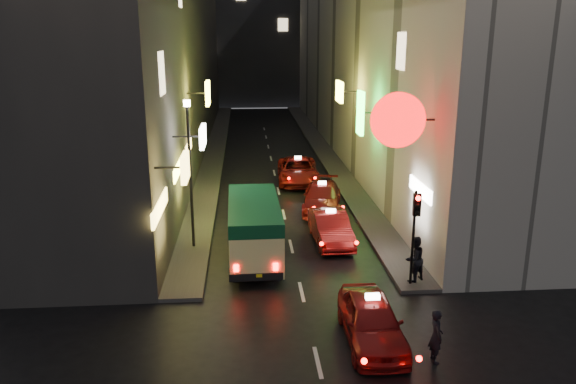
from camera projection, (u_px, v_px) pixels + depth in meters
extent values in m
cube|color=#353331|center=(160.00, 33.00, 41.55)|extent=(6.00, 52.00, 18.00)
cube|color=#FFD559|center=(185.00, 167.00, 19.07)|extent=(0.18, 1.36, 0.92)
cube|color=white|center=(203.00, 136.00, 24.02)|extent=(0.18, 1.88, 0.87)
cube|color=#FFF43F|center=(208.00, 93.00, 30.35)|extent=(0.18, 1.57, 1.30)
cube|color=#FFD559|center=(160.00, 207.00, 19.89)|extent=(0.10, 3.46, 0.55)
cube|color=#FFF43F|center=(179.00, 168.00, 25.79)|extent=(0.10, 3.91, 0.55)
cube|color=#FFD559|center=(188.00, 147.00, 30.40)|extent=(0.10, 3.00, 0.55)
cube|color=#FFE5B2|center=(162.00, 73.00, 21.07)|extent=(0.06, 1.30, 1.60)
cube|color=#B0ABA1|center=(373.00, 33.00, 42.75)|extent=(6.00, 52.00, 18.00)
cylinder|color=#F20A0A|center=(398.00, 120.00, 20.33)|extent=(2.02, 0.18, 2.02)
cube|color=#32FF38|center=(360.00, 113.00, 28.98)|extent=(0.18, 1.14, 2.24)
cube|color=#FFF43F|center=(339.00, 92.00, 33.29)|extent=(0.18, 1.79, 1.22)
cube|color=white|center=(421.00, 189.00, 22.17)|extent=(0.10, 2.70, 0.55)
cube|color=#FFE5B2|center=(401.00, 51.00, 24.51)|extent=(0.06, 1.30, 1.60)
cube|color=#2F2F34|center=(257.00, 17.00, 72.31)|extent=(30.00, 10.00, 22.00)
cube|color=#44413F|center=(215.00, 150.00, 44.25)|extent=(1.50, 52.00, 0.15)
cube|color=#44413F|center=(322.00, 149.00, 44.89)|extent=(1.50, 52.00, 0.15)
cube|color=#F9F39B|center=(254.00, 227.00, 22.63)|extent=(2.08, 5.70, 2.08)
cube|color=#0E4629|center=(254.00, 208.00, 22.41)|extent=(2.10, 5.72, 0.52)
cube|color=black|center=(254.00, 220.00, 22.84)|extent=(2.07, 3.43, 0.47)
cube|color=black|center=(256.00, 276.00, 20.20)|extent=(1.95, 0.21, 0.28)
cube|color=#FF0A05|center=(236.00, 268.00, 19.98)|extent=(0.17, 0.06, 0.26)
cube|color=#FF0A05|center=(276.00, 267.00, 20.09)|extent=(0.17, 0.06, 0.26)
cylinder|color=black|center=(234.00, 237.00, 24.58)|extent=(0.21, 0.72, 0.72)
cylinder|color=black|center=(279.00, 269.00, 21.24)|extent=(0.21, 0.72, 0.72)
imported|color=maroon|center=(372.00, 317.00, 16.66)|extent=(2.12, 5.12, 1.62)
cube|color=white|center=(373.00, 289.00, 16.42)|extent=(0.42, 0.18, 0.16)
sphere|color=#FF0A05|center=(364.00, 361.00, 14.38)|extent=(0.16, 0.16, 0.16)
sphere|color=#FF0A05|center=(419.00, 359.00, 14.49)|extent=(0.16, 0.16, 0.16)
imported|color=maroon|center=(330.00, 225.00, 24.72)|extent=(2.27, 5.12, 1.60)
cube|color=white|center=(331.00, 206.00, 24.47)|extent=(0.43, 0.20, 0.16)
sphere|color=#FF0A05|center=(322.00, 244.00, 22.46)|extent=(0.16, 0.16, 0.16)
sphere|color=#FF0A05|center=(357.00, 243.00, 22.57)|extent=(0.16, 0.16, 0.16)
imported|color=maroon|center=(322.00, 195.00, 29.34)|extent=(2.88, 5.30, 1.60)
cube|color=white|center=(322.00, 179.00, 29.10)|extent=(0.44, 0.25, 0.16)
sphere|color=#FF0A05|center=(314.00, 208.00, 27.09)|extent=(0.16, 0.16, 0.16)
sphere|color=#FF0A05|center=(343.00, 207.00, 27.20)|extent=(0.16, 0.16, 0.16)
imported|color=maroon|center=(298.00, 169.00, 34.82)|extent=(2.44, 5.50, 1.72)
cube|color=white|center=(298.00, 154.00, 34.56)|extent=(0.43, 0.20, 0.16)
sphere|color=#FF0A05|center=(289.00, 178.00, 32.40)|extent=(0.16, 0.16, 0.16)
sphere|color=#FF0A05|center=(315.00, 178.00, 32.52)|extent=(0.16, 0.16, 0.16)
imported|color=black|center=(436.00, 333.00, 15.65)|extent=(0.39, 0.59, 1.79)
imported|color=black|center=(414.00, 256.00, 20.44)|extent=(0.86, 0.77, 1.94)
cylinder|color=black|center=(413.00, 238.00, 20.01)|extent=(0.10, 0.10, 3.50)
cube|color=black|center=(417.00, 205.00, 19.48)|extent=(0.26, 0.18, 0.80)
sphere|color=#FF0A05|center=(418.00, 198.00, 19.30)|extent=(0.18, 0.18, 0.18)
sphere|color=black|center=(418.00, 206.00, 19.37)|extent=(0.17, 0.17, 0.17)
sphere|color=black|center=(417.00, 213.00, 19.45)|extent=(0.17, 0.17, 0.17)
cylinder|color=black|center=(191.00, 178.00, 23.27)|extent=(0.12, 0.12, 6.00)
cylinder|color=#FFE5BF|center=(187.00, 103.00, 22.43)|extent=(0.28, 0.28, 0.25)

